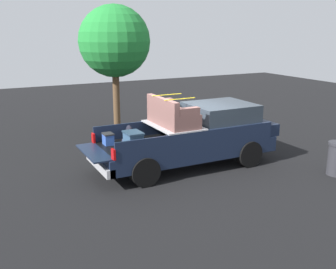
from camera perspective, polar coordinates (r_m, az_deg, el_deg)
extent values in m
plane|color=black|center=(12.45, 2.47, -4.57)|extent=(40.00, 40.00, 0.00)
cube|color=#162138|center=(12.26, 2.50, -1.84)|extent=(5.50, 1.92, 0.46)
cube|color=black|center=(11.66, -2.63, -1.44)|extent=(2.80, 1.80, 0.04)
cube|color=#162138|center=(12.43, -4.42, 0.67)|extent=(2.80, 0.06, 0.50)
cube|color=#162138|center=(10.79, -0.60, -1.52)|extent=(2.80, 0.06, 0.50)
cube|color=#162138|center=(12.21, 3.22, 0.42)|extent=(0.06, 1.80, 0.50)
cube|color=#162138|center=(11.11, -10.53, -2.53)|extent=(0.55, 1.80, 0.04)
cube|color=#B2B2B7|center=(11.86, 0.75, 1.36)|extent=(1.25, 1.92, 0.04)
cube|color=#162138|center=(12.82, 7.79, 1.02)|extent=(2.30, 1.92, 0.50)
cube|color=#2D3842|center=(12.66, 7.50, 3.23)|extent=(1.94, 1.76, 0.53)
cube|color=#162138|center=(13.64, 12.46, 1.39)|extent=(0.40, 1.82, 0.38)
cube|color=#B2B2B7|center=(11.26, -9.68, -4.17)|extent=(0.24, 1.92, 0.24)
cube|color=red|center=(11.95, -10.61, -0.49)|extent=(0.06, 0.20, 0.28)
cube|color=red|center=(10.33, -7.80, -2.82)|extent=(0.06, 0.20, 0.28)
cylinder|color=black|center=(13.92, 7.00, -0.76)|extent=(0.82, 0.30, 0.82)
cylinder|color=black|center=(12.56, 11.46, -2.70)|extent=(0.82, 0.30, 0.82)
cylinder|color=black|center=(12.38, -6.61, -2.76)|extent=(0.82, 0.30, 0.82)
cylinder|color=black|center=(10.83, -3.33, -5.32)|extent=(0.82, 0.30, 0.82)
cube|color=#335170|center=(10.93, -4.97, -1.14)|extent=(0.40, 0.55, 0.50)
cube|color=#23394E|center=(10.86, -5.00, 0.26)|extent=(0.44, 0.59, 0.05)
ellipsoid|color=#283351|center=(11.39, -5.84, -0.68)|extent=(0.20, 0.31, 0.43)
ellipsoid|color=#283351|center=(11.37, -6.35, -1.06)|extent=(0.09, 0.21, 0.19)
ellipsoid|color=black|center=(11.91, -5.56, 0.18)|extent=(0.20, 0.36, 0.49)
ellipsoid|color=black|center=(11.89, -6.04, -0.22)|extent=(0.09, 0.25, 0.22)
cube|color=#3359B2|center=(11.66, -8.54, -0.72)|extent=(0.26, 0.34, 0.30)
cube|color=#262628|center=(11.62, -8.58, 0.09)|extent=(0.28, 0.36, 0.04)
cube|color=brown|center=(11.81, 0.76, 2.44)|extent=(0.88, 1.82, 0.42)
cube|color=brown|center=(11.57, -0.82, 4.25)|extent=(0.16, 1.82, 0.40)
cube|color=brown|center=(12.48, -0.77, 4.62)|extent=(0.64, 0.20, 0.22)
cube|color=brown|center=(11.07, 2.95, 3.27)|extent=(0.64, 0.20, 0.22)
cube|color=yellow|center=(12.05, -0.14, 5.70)|extent=(0.98, 0.03, 0.02)
cube|color=yellow|center=(11.33, 1.74, 5.10)|extent=(0.98, 0.03, 0.02)
cylinder|color=brown|center=(16.01, -7.37, 5.02)|extent=(0.27, 0.27, 2.85)
sphere|color=#228334|center=(15.78, -7.65, 13.08)|extent=(2.75, 2.75, 2.75)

